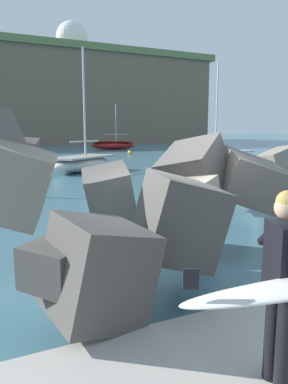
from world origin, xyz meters
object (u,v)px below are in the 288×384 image
(boat_near_centre, at_px, (113,145))
(boat_mid_left, at_px, (220,156))
(mooring_buoy_middle, at_px, (130,152))
(boat_near_left, at_px, (82,163))
(radar_dome, at_px, (72,43))

(boat_near_centre, xyz_separation_m, boat_mid_left, (0.41, -22.51, -0.05))
(mooring_buoy_middle, bearing_deg, boat_near_left, -123.34)
(boat_near_centre, relative_size, mooring_buoy_middle, 13.77)
(boat_near_left, relative_size, boat_near_centre, 1.21)
(boat_mid_left, bearing_deg, boat_near_centre, 91.04)
(boat_near_left, xyz_separation_m, radar_dome, (17.98, 68.65, 22.61))
(boat_near_left, xyz_separation_m, boat_mid_left, (11.51, 1.53, 0.00))
(boat_near_left, distance_m, boat_mid_left, 11.61)
(boat_near_left, relative_size, mooring_buoy_middle, 16.70)
(boat_near_left, relative_size, radar_dome, 0.68)
(boat_near_left, bearing_deg, mooring_buoy_middle, 56.66)
(boat_near_left, bearing_deg, boat_mid_left, 7.58)
(boat_mid_left, bearing_deg, boat_near_left, -172.42)
(mooring_buoy_middle, bearing_deg, boat_mid_left, -79.39)
(boat_mid_left, xyz_separation_m, mooring_buoy_middle, (-2.33, 12.42, -0.32))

